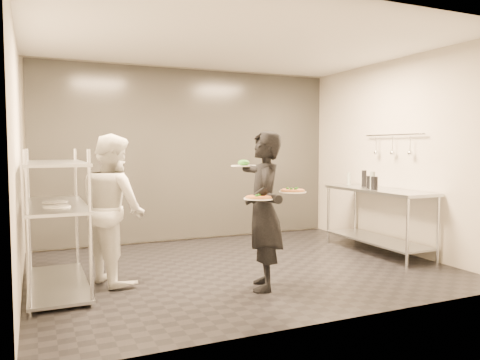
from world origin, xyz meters
name	(u,v)px	position (x,y,z in m)	size (l,w,h in m)	color
room_shell	(208,155)	(0.00, 1.18, 1.40)	(5.00, 4.00, 2.80)	black
pass_rack	(56,218)	(-2.15, 0.00, 0.77)	(0.60, 1.60, 1.50)	silver
prep_counter	(378,209)	(2.18, 0.00, 0.63)	(0.60, 1.80, 0.92)	silver
utensil_rail	(393,145)	(2.43, 0.00, 1.55)	(0.07, 1.20, 0.31)	silver
waiter	(264,211)	(-0.12, -0.90, 0.84)	(0.61, 0.40, 1.69)	black
chef	(113,209)	(-1.55, 0.01, 0.83)	(0.81, 0.63, 1.67)	white
pizza_plate_near	(259,198)	(-0.28, -1.10, 1.01)	(0.31, 0.31, 0.05)	white
pizza_plate_far	(293,191)	(0.09, -1.14, 1.07)	(0.28, 0.28, 0.05)	white
salad_plate	(244,164)	(-0.21, -0.58, 1.33)	(0.29, 0.29, 0.07)	white
pos_monitor	(372,183)	(2.06, 0.00, 1.01)	(0.05, 0.26, 0.19)	black
bottle_green	(373,180)	(2.06, -0.01, 1.05)	(0.07, 0.07, 0.25)	gray
bottle_clear	(349,179)	(2.26, 0.80, 1.02)	(0.06, 0.06, 0.20)	gray
bottle_dark	(364,178)	(2.25, 0.41, 1.04)	(0.07, 0.07, 0.25)	black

